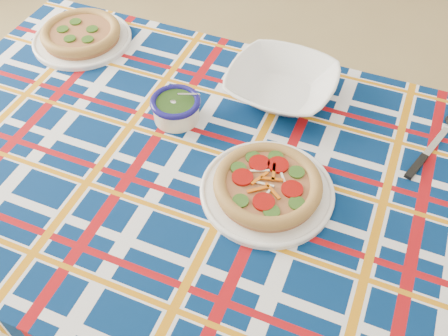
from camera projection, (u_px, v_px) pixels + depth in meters
The scene contains 8 objects.
floor at pixel (209, 160), 2.09m from camera, with size 4.00×4.00×0.00m, color olive.
dining_table at pixel (209, 187), 1.18m from camera, with size 1.57×1.07×0.70m.
tablecloth at pixel (209, 181), 1.16m from camera, with size 1.52×0.96×0.10m, color #04204F, non-canonical shape.
main_focaccia_plate at pixel (268, 185), 1.06m from camera, with size 0.30×0.30×0.06m, color #9C5E37, non-canonical shape.
pesto_bowl at pixel (176, 107), 1.21m from camera, with size 0.12×0.12×0.07m, color black, non-canonical shape.
serving_bowl at pixel (281, 84), 1.27m from camera, with size 0.27×0.27×0.07m, color white.
second_focaccia_plate at pixel (81, 33), 1.42m from camera, with size 0.29×0.29×0.05m, color #9C5E37, non-canonical shape.
table_knife at pixel (435, 143), 1.17m from camera, with size 0.22×0.02×0.01m, color silver, non-canonical shape.
Camera 1 is at (0.71, -1.20, 1.56)m, focal length 40.00 mm.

